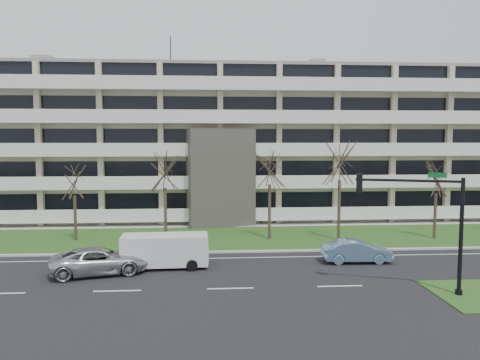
{
  "coord_description": "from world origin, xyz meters",
  "views": [
    {
      "loc": [
        -1.16,
        -24.54,
        7.99
      ],
      "look_at": [
        1.2,
        10.0,
        5.0
      ],
      "focal_mm": 35.0,
      "sensor_mm": 36.0,
      "label": 1
    }
  ],
  "objects": [
    {
      "name": "ground",
      "position": [
        0.0,
        0.0,
        0.0
      ],
      "size": [
        160.0,
        160.0,
        0.0
      ],
      "primitive_type": "plane",
      "color": "black",
      "rests_on": "ground"
    },
    {
      "name": "silver_pickup",
      "position": [
        -7.67,
        3.35,
        0.79
      ],
      "size": [
        6.14,
        3.93,
        1.58
      ],
      "primitive_type": "imported",
      "rotation": [
        0.0,
        0.0,
        1.82
      ],
      "color": "#B9BCC1",
      "rests_on": "ground"
    },
    {
      "name": "blue_sedan",
      "position": [
        8.49,
        4.87,
        0.74
      ],
      "size": [
        4.51,
        1.67,
        1.47
      ],
      "primitive_type": "imported",
      "rotation": [
        0.0,
        0.0,
        1.55
      ],
      "color": "#77A0CF",
      "rests_on": "ground"
    },
    {
      "name": "sidewalk",
      "position": [
        0.0,
        18.5,
        0.04
      ],
      "size": [
        90.0,
        2.0,
        0.08
      ],
      "primitive_type": "cube",
      "color": "#B2B2AD",
      "rests_on": "ground"
    },
    {
      "name": "tree_6",
      "position": [
        17.05,
        11.49,
        5.16
      ],
      "size": [
        3.32,
        3.32,
        6.65
      ],
      "color": "#382B21",
      "rests_on": "ground"
    },
    {
      "name": "tree_5",
      "position": [
        9.14,
        11.38,
        6.7
      ],
      "size": [
        4.31,
        4.31,
        8.61
      ],
      "color": "#382B21",
      "rests_on": "ground"
    },
    {
      "name": "tree_4",
      "position": [
        3.72,
        12.19,
        6.18
      ],
      "size": [
        3.97,
        3.97,
        7.95
      ],
      "color": "#382B21",
      "rests_on": "ground"
    },
    {
      "name": "grass_verge",
      "position": [
        0.0,
        13.0,
        0.03
      ],
      "size": [
        90.0,
        10.0,
        0.06
      ],
      "primitive_type": "cube",
      "color": "#284D19",
      "rests_on": "ground"
    },
    {
      "name": "tree_3",
      "position": [
        -4.49,
        11.72,
        5.96
      ],
      "size": [
        3.83,
        3.83,
        7.66
      ],
      "color": "#382B21",
      "rests_on": "ground"
    },
    {
      "name": "white_van",
      "position": [
        -3.82,
        4.47,
        1.24
      ],
      "size": [
        5.42,
        2.38,
        2.07
      ],
      "rotation": [
        0.0,
        0.0,
        0.04
      ],
      "color": "white",
      "rests_on": "ground"
    },
    {
      "name": "apartment_building",
      "position": [
        -0.01,
        25.32,
        7.61
      ],
      "size": [
        60.5,
        15.1,
        18.75
      ],
      "color": "beige",
      "rests_on": "ground"
    },
    {
      "name": "tree_2",
      "position": [
        -11.65,
        12.73,
        4.99
      ],
      "size": [
        3.21,
        3.21,
        6.43
      ],
      "color": "#382B21",
      "rests_on": "ground"
    },
    {
      "name": "traffic_signal",
      "position": [
        9.99,
        -1.33,
        4.08
      ],
      "size": [
        5.17,
        2.09,
        6.31
      ],
      "rotation": [
        0.0,
        0.0,
        -0.34
      ],
      "color": "black",
      "rests_on": "ground"
    },
    {
      "name": "curb",
      "position": [
        0.0,
        8.0,
        0.06
      ],
      "size": [
        90.0,
        0.35,
        0.12
      ],
      "primitive_type": "cube",
      "color": "#B2B2AD",
      "rests_on": "ground"
    },
    {
      "name": "lane_edge_line",
      "position": [
        0.0,
        6.5,
        0.01
      ],
      "size": [
        90.0,
        0.12,
        0.01
      ],
      "primitive_type": "cube",
      "color": "white",
      "rests_on": "ground"
    }
  ]
}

